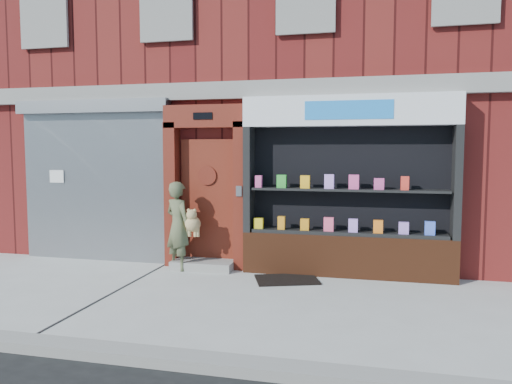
% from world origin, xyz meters
% --- Properties ---
extents(ground, '(80.00, 80.00, 0.00)m').
position_xyz_m(ground, '(0.00, 0.00, 0.00)').
color(ground, '#9E9E99').
rests_on(ground, ground).
extents(curb, '(60.00, 0.30, 0.12)m').
position_xyz_m(curb, '(0.00, -2.15, 0.06)').
color(curb, gray).
rests_on(curb, ground).
extents(building, '(12.00, 8.16, 8.00)m').
position_xyz_m(building, '(-0.00, 5.99, 4.00)').
color(building, '#5A1514').
rests_on(building, ground).
extents(shutter_bay, '(3.10, 0.30, 3.04)m').
position_xyz_m(shutter_bay, '(-3.00, 1.93, 1.72)').
color(shutter_bay, gray).
rests_on(shutter_bay, ground).
extents(red_door_bay, '(1.52, 0.58, 2.90)m').
position_xyz_m(red_door_bay, '(-0.75, 1.86, 1.46)').
color(red_door_bay, '#5A190F').
rests_on(red_door_bay, ground).
extents(pharmacy_bay, '(3.50, 0.41, 3.00)m').
position_xyz_m(pharmacy_bay, '(1.75, 1.81, 1.37)').
color(pharmacy_bay, '#582914').
rests_on(pharmacy_bay, ground).
extents(woman, '(0.76, 0.61, 1.56)m').
position_xyz_m(woman, '(-1.14, 1.55, 0.79)').
color(woman, '#505639').
rests_on(woman, ground).
extents(doormat, '(1.17, 0.99, 0.02)m').
position_xyz_m(doormat, '(0.83, 1.27, 0.01)').
color(doormat, black).
rests_on(doormat, ground).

